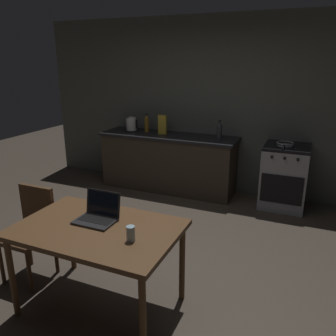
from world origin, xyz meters
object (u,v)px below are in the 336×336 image
dining_table (98,235)px  bottle (219,131)px  chair (32,227)px  drinking_glass (131,234)px  frying_pan (285,144)px  electric_kettle (131,125)px  stove_oven (284,176)px  cereal_box (162,125)px  laptop (98,215)px  bottle_b (147,123)px

dining_table → bottle: bottle is taller
chair → drinking_glass: 1.26m
frying_pan → bottle: bearing=-178.7°
chair → electric_kettle: (-0.39, 2.64, 0.50)m
stove_oven → cereal_box: bearing=179.3°
chair → frying_pan: bearing=58.3°
stove_oven → chair: stove_oven is taller
stove_oven → bottle: 1.11m
bottle → cereal_box: cereal_box is taller
chair → drinking_glass: size_ratio=7.54×
electric_kettle → drinking_glass: electric_kettle is taller
laptop → bottle: bearing=85.1°
chair → laptop: 0.84m
laptop → drinking_glass: bearing=-22.7°
bottle → frying_pan: size_ratio=0.72×
bottle → drinking_glass: (0.12, -2.82, -0.22)m
dining_table → bottle: 2.77m
drinking_glass → bottle_b: (-1.35, 2.95, 0.22)m
electric_kettle → cereal_box: size_ratio=0.80×
drinking_glass → frying_pan: bearing=74.4°
laptop → bottle: bottle is taller
bottle_b → electric_kettle: bearing=-161.3°
electric_kettle → drinking_glass: size_ratio=2.03×
electric_kettle → chair: bearing=-81.6°
chair → cereal_box: 2.72m
dining_table → cereal_box: bearing=103.9°
chair → stove_oven: bearing=58.2°
laptop → cereal_box: bearing=104.7°
bottle → drinking_glass: bottle is taller
chair → electric_kettle: size_ratio=3.72×
electric_kettle → bottle_b: bottle_b is taller
bottle → bottle_b: size_ratio=0.99×
frying_pan → stove_oven: bearing=39.5°
chair → bottle: (1.08, 2.59, 0.52)m
chair → laptop: laptop is taller
stove_oven → bottle_b: 2.26m
laptop → electric_kettle: (-1.18, 2.69, 0.21)m
stove_oven → dining_table: (-1.18, -2.78, 0.23)m
stove_oven → bottle: (-0.95, -0.05, 0.58)m
stove_oven → electric_kettle: (-2.42, 0.00, 0.56)m
frying_pan → dining_table: bearing=-112.6°
bottle_b → dining_table: bearing=-70.7°
stove_oven → laptop: laptop is taller
dining_table → stove_oven: bearing=67.0°
electric_kettle → bottle: bearing=-1.9°
drinking_glass → bottle_b: 3.26m
bottle → bottle_b: 1.24m
electric_kettle → bottle: 1.47m
laptop → electric_kettle: 2.94m
bottle → frying_pan: bottle is taller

